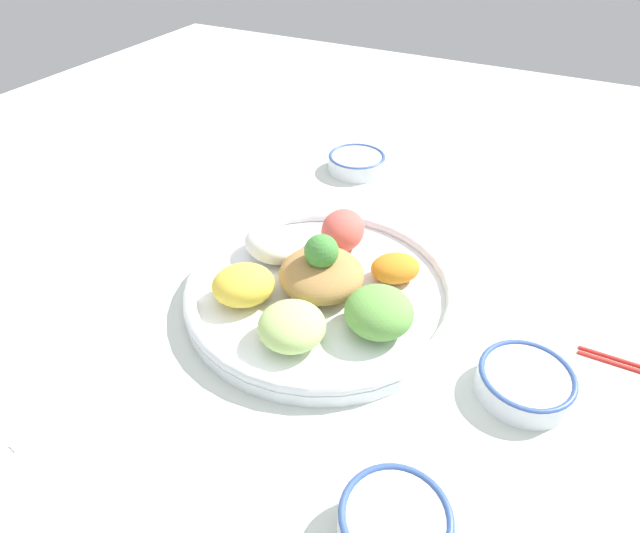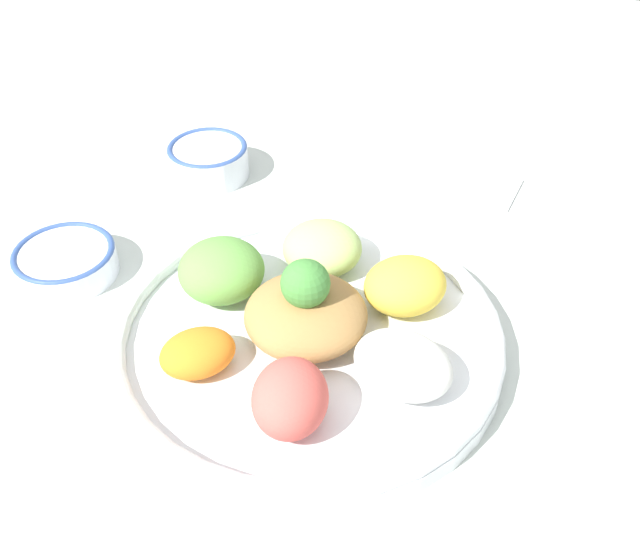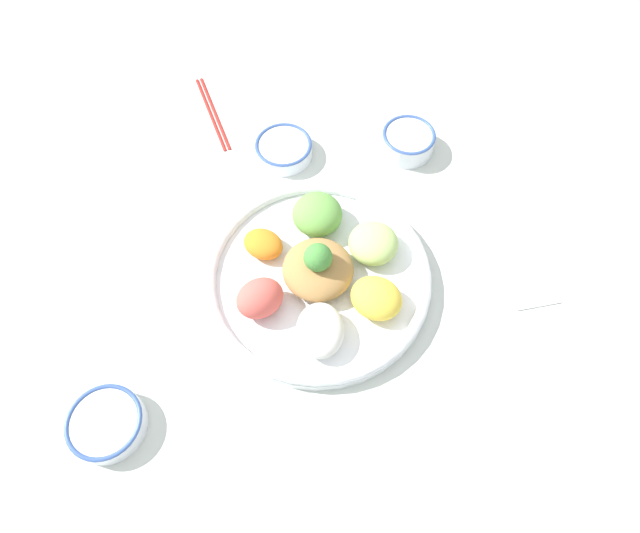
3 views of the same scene
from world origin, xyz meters
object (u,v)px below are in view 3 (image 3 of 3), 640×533
at_px(rice_bowl_blue, 106,424).
at_px(sauce_bowl_dark, 284,149).
at_px(serving_spoon_main, 557,300).
at_px(sauce_bowl_red, 408,141).
at_px(salad_platter, 319,274).
at_px(chopsticks_pair_near, 213,113).

distance_m(rice_bowl_blue, sauce_bowl_dark, 0.61).
bearing_deg(serving_spoon_main, sauce_bowl_red, -66.37).
distance_m(sauce_bowl_dark, serving_spoon_main, 0.60).
height_order(salad_platter, rice_bowl_blue, salad_platter).
height_order(salad_platter, chopsticks_pair_near, salad_platter).
relative_size(rice_bowl_blue, sauce_bowl_dark, 1.02).
distance_m(rice_bowl_blue, serving_spoon_main, 0.79).
relative_size(salad_platter, serving_spoon_main, 3.26).
distance_m(salad_platter, rice_bowl_blue, 0.42).
bearing_deg(salad_platter, rice_bowl_blue, -163.42).
bearing_deg(sauce_bowl_dark, rice_bowl_blue, -136.36).
bearing_deg(serving_spoon_main, rice_bowl_blue, 5.41).
relative_size(sauce_bowl_red, rice_bowl_blue, 0.91).
xyz_separation_m(salad_platter, rice_bowl_blue, (-0.40, -0.12, -0.01)).
bearing_deg(rice_bowl_blue, salad_platter, 16.58).
bearing_deg(rice_bowl_blue, sauce_bowl_dark, 43.64).
xyz_separation_m(salad_platter, sauce_bowl_red, (0.28, 0.22, -0.00)).
xyz_separation_m(sauce_bowl_red, sauce_bowl_dark, (-0.24, 0.08, -0.01)).
xyz_separation_m(sauce_bowl_dark, chopsticks_pair_near, (-0.11, 0.17, -0.02)).
height_order(sauce_bowl_red, rice_bowl_blue, sauce_bowl_red).
bearing_deg(sauce_bowl_red, rice_bowl_blue, -153.44).
bearing_deg(serving_spoon_main, sauce_bowl_dark, -44.91).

